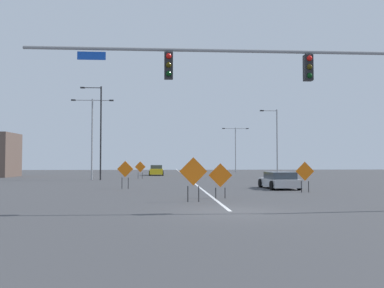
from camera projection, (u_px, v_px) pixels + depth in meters
name	position (u px, v px, depth m)	size (l,w,h in m)	color
ground	(230.00, 211.00, 16.40)	(150.08, 150.08, 0.00)	#444447
road_centre_stripe	(184.00, 175.00, 57.97)	(0.16, 83.38, 0.01)	white
traffic_signal_assembly	(301.00, 79.00, 16.78)	(17.01, 0.44, 7.06)	gray
street_lamp_far_left	(276.00, 140.00, 50.10)	(2.14, 0.24, 8.17)	gray
street_lamp_near_right	(99.00, 129.00, 43.29)	(2.22, 0.24, 9.75)	black
street_lamp_mid_right	(235.00, 145.00, 72.73)	(4.64, 0.24, 7.77)	gray
street_lamp_mid_left	(92.00, 131.00, 43.48)	(4.38, 0.24, 8.48)	gray
construction_sign_median_near	(193.00, 173.00, 20.33)	(1.38, 0.13, 2.17)	orange
construction_sign_median_far	(220.00, 177.00, 22.15)	(1.27, 0.07, 1.86)	orange
construction_sign_left_shoulder	(140.00, 168.00, 46.29)	(1.21, 0.26, 1.92)	orange
construction_sign_left_lane	(125.00, 171.00, 29.75)	(1.16, 0.19, 1.99)	orange
construction_sign_right_lane	(305.00, 173.00, 26.23)	(1.20, 0.09, 1.94)	orange
car_silver_approaching	(279.00, 181.00, 29.68)	(2.26, 4.26, 1.20)	#B7BABF
car_yellow_mid	(156.00, 171.00, 56.88)	(1.96, 4.09, 1.40)	gold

